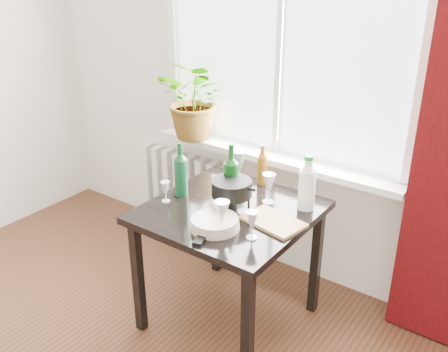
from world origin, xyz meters
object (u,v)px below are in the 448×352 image
Objects in this scene: table at (230,224)px; tv_remote at (202,237)px; wine_bottle_left at (181,169)px; wine_bottle_right at (231,173)px; bottle_amber at (262,164)px; wineglass_back_left at (239,165)px; plate_stack at (215,223)px; wineglass_back_center at (269,188)px; wineglass_front_right at (222,217)px; wineglass_front_left at (166,192)px; cutting_board at (273,222)px; potted_plant at (196,100)px; cleaning_bottle at (307,182)px; fondue_pot at (232,195)px; wineglass_far_right at (252,225)px; radiator at (186,188)px.

table is 5.35× the size of tv_remote.
wine_bottle_left is 0.29m from wine_bottle_right.
bottle_amber is 1.56× the size of tv_remote.
wineglass_back_left is 0.75× the size of plate_stack.
wine_bottle_right is 0.22m from wineglass_back_center.
wineglass_front_right reaches higher than wineglass_front_left.
wine_bottle_left is at bearing -160.44° from wine_bottle_right.
wineglass_back_center is (0.01, 0.42, -0.00)m from wineglass_front_right.
wineglass_front_left is 0.45m from tv_remote.
wineglass_front_left reaches higher than table.
wine_bottle_right reaches higher than wineglass_back_left.
wine_bottle_right reaches higher than cutting_board.
cleaning_bottle is (1.00, -0.31, -0.22)m from potted_plant.
table is at bearing -179.26° from cutting_board.
tv_remote is (-0.26, -0.57, -0.15)m from cleaning_bottle.
potted_plant is 1.75× the size of cutting_board.
cleaning_bottle is 1.77× the size of wineglass_front_right.
wineglass_front_right is 0.72× the size of fondue_pot.
fondue_pot is at bearing 179.59° from cutting_board.
potted_plant is at bearing 149.60° from cutting_board.
wineglass_front_left reaches higher than cutting_board.
cleaning_bottle is at bearing -17.20° from potted_plant.
wineglass_back_center is at bearing 109.66° from wineglass_far_right.
wine_bottle_left is 2.60× the size of wineglass_front_left.
cleaning_bottle is 0.64m from tv_remote.
wine_bottle_left is at bearing -112.11° from wineglass_back_left.
fondue_pot is at bearing -61.91° from wineglass_back_left.
wineglass_back_center is (0.13, 0.19, 0.18)m from table.
wineglass_front_left is (-0.67, -0.38, -0.10)m from cleaning_bottle.
wine_bottle_right is 0.13m from fondue_pot.
wineglass_far_right reaches higher than plate_stack.
wineglass_front_right is (-0.21, -0.48, -0.07)m from cleaning_bottle.
wineglass_front_left is at bearing -135.11° from fondue_pot.
cleaning_bottle reaches higher than wineglass_front_right.
radiator is 1.49× the size of potted_plant.
wineglass_back_center is at bearing 24.69° from wine_bottle_left.
radiator is at bearing 137.17° from plate_stack.
wine_bottle_right reaches higher than wineglass_back_center.
wineglass_back_left is 0.61m from plate_stack.
cutting_board is at bearing -37.64° from wineglass_back_left.
potted_plant reaches higher than cutting_board.
potted_plant is at bearing -22.77° from radiator.
cleaning_bottle reaches higher than fondue_pot.
wineglass_back_left is (-0.43, 0.53, 0.02)m from wineglass_far_right.
cutting_board is (0.32, -0.07, -0.16)m from wine_bottle_right.
wineglass_front_right is 0.94× the size of wineglass_back_left.
potted_plant is at bearing 162.80° from cleaning_bottle.
bottle_amber is at bearing 54.03° from wine_bottle_left.
potted_plant is 0.83m from wineglass_front_left.
wineglass_back_left is at bearing 92.27° from tv_remote.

